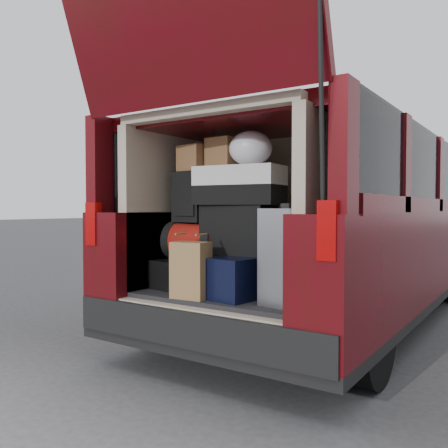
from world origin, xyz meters
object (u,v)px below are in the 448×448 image
Objects in this scene: navy_hardshell at (237,274)px; kraft_bag at (191,270)px; backpack at (191,197)px; red_duffel at (195,241)px; black_soft_case at (239,229)px; twotone_duffel at (240,186)px; silver_roller at (293,256)px; black_hardshell at (192,273)px.

kraft_bag is (-0.16, -0.30, 0.05)m from navy_hardshell.
backpack reaches higher than kraft_bag.
kraft_bag is 0.87× the size of red_duffel.
twotone_duffel is at bearing -43.46° from black_soft_case.
twotone_duffel is (-0.01, 0.04, 0.60)m from navy_hardshell.
red_duffel is (-0.37, 0.02, 0.21)m from navy_hardshell.
silver_roller is at bearing -6.88° from red_duffel.
twotone_duffel reaches higher than kraft_bag.
backpack is (0.01, -0.03, 0.56)m from black_hardshell.
silver_roller is 1.00× the size of twotone_duffel.
black_hardshell is 0.42m from navy_hardshell.
backpack reaches higher than black_hardshell.
twotone_duffel is at bearing 2.98° from red_duffel.
twotone_duffel is (0.37, 0.02, 0.39)m from red_duffel.
black_hardshell is 0.89× the size of silver_roller.
red_duffel is (0.04, -0.02, 0.24)m from black_hardshell.
black_soft_case is 0.30m from twotone_duffel.
red_duffel reaches higher than navy_hardshell.
red_duffel is at bearing 18.34° from backpack.
black_soft_case reaches higher than navy_hardshell.
twotone_duffel reaches higher than black_hardshell.
black_hardshell is at bearing 155.11° from red_duffel.
twotone_duffel reaches higher than navy_hardshell.
black_soft_case is (0.40, 0.01, 0.33)m from black_hardshell.
black_hardshell is 0.24m from red_duffel.
twotone_duffel is (0.41, -0.00, 0.63)m from black_hardshell.
red_duffel is at bearing 118.81° from kraft_bag.
silver_roller is at bearing 14.69° from kraft_bag.
kraft_bag is 0.63× the size of twotone_duffel.
silver_roller is 0.83m from red_duffel.
navy_hardshell is (0.41, -0.04, 0.03)m from black_hardshell.
silver_roller is 0.51m from black_soft_case.
silver_roller is (0.45, -0.09, 0.16)m from navy_hardshell.
black_soft_case is at bearing 62.59° from kraft_bag.
twotone_duffel is (0.16, 0.33, 0.55)m from kraft_bag.
black_hardshell is 1.10× the size of black_soft_case.
kraft_bag reaches higher than black_hardshell.
twotone_duffel is at bearing 9.86° from black_hardshell.
black_soft_case is 1.28× the size of backpack.
backpack reaches higher than navy_hardshell.
black_soft_case reaches higher than silver_roller.
navy_hardshell is at bearing 56.82° from kraft_bag.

